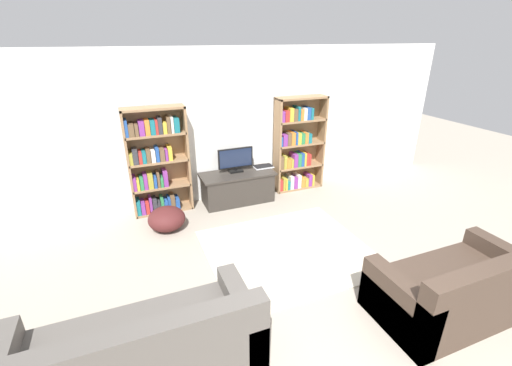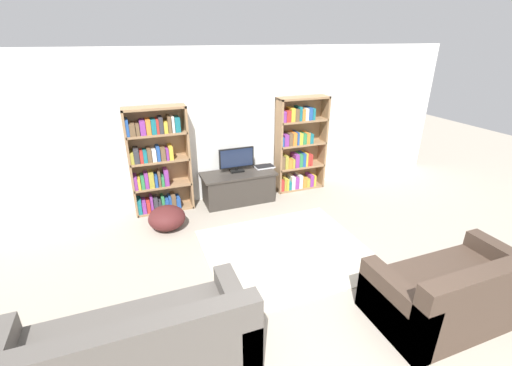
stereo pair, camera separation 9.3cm
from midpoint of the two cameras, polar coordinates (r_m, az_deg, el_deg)
wall_back at (r=6.04m, az=-4.81°, el=9.46°), size 8.80×0.06×2.60m
bookshelf_left at (r=5.76m, az=-16.79°, el=3.29°), size 0.96×0.30×1.75m
bookshelf_right at (r=6.47m, az=6.33°, el=6.02°), size 0.96×0.30×1.75m
tv_stand at (r=6.07m, az=-3.51°, el=-0.69°), size 1.29×0.56×0.54m
television at (r=5.95m, az=-3.87°, el=3.93°), size 0.62×0.16×0.43m
laptop at (r=6.22m, az=0.78°, el=2.76°), size 0.35×0.21×0.03m
area_rug at (r=4.83m, az=4.77°, el=-11.17°), size 2.17×1.93×0.02m
couch_left_sectional at (r=3.35m, az=-20.16°, el=-25.51°), size 2.07×0.92×0.87m
couch_right_sofa at (r=4.27m, az=29.75°, el=-15.29°), size 1.67×0.89×0.83m
beanbag_ottoman at (r=5.42m, az=-15.14°, el=-5.77°), size 0.56×0.56×0.35m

